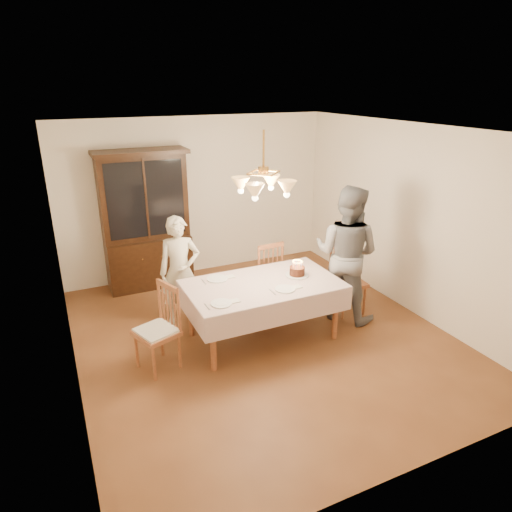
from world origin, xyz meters
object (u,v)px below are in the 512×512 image
chair_far_side (264,276)px  birthday_cake (297,272)px  elderly_woman (180,271)px  china_hutch (146,223)px  dining_table (263,289)px

chair_far_side → birthday_cake: 0.89m
chair_far_side → elderly_woman: (-1.24, 0.01, 0.30)m
china_hutch → birthday_cake: (1.44, -2.23, -0.23)m
dining_table → elderly_woman: (-0.82, 0.84, 0.06)m
dining_table → elderly_woman: elderly_woman is taller
china_hutch → elderly_woman: (0.12, -1.42, -0.30)m
dining_table → chair_far_side: chair_far_side is taller
chair_far_side → china_hutch: bearing=133.7°
dining_table → china_hutch: china_hutch is taller
dining_table → elderly_woman: 1.17m
china_hutch → birthday_cake: 2.66m
birthday_cake → elderly_woman: bearing=148.4°
china_hutch → birthday_cake: size_ratio=7.20×
china_hutch → elderly_woman: bearing=-85.3°
dining_table → chair_far_side: 0.96m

